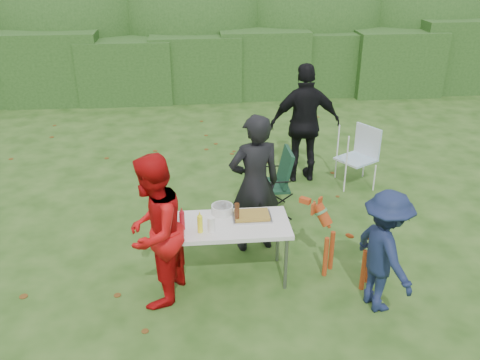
{
  "coord_description": "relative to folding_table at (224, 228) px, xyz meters",
  "views": [
    {
      "loc": [
        -0.14,
        -4.85,
        3.67
      ],
      "look_at": [
        0.41,
        0.74,
        1.0
      ],
      "focal_mm": 38.0,
      "sensor_mm": 36.0,
      "label": 1
    }
  ],
  "objects": [
    {
      "name": "ketchup_bottle",
      "position": [
        -0.47,
        -0.08,
        0.16
      ],
      "size": [
        0.06,
        0.06,
        0.22
      ],
      "primitive_type": "cylinder",
      "color": "#B01724",
      "rests_on": "folding_table"
    },
    {
      "name": "lawn_chair",
      "position": [
        2.31,
        2.35,
        -0.2
      ],
      "size": [
        0.79,
        0.79,
        0.97
      ],
      "primitive_type": null,
      "rotation": [
        0.0,
        0.0,
        3.68
      ],
      "color": "#599DC3",
      "rests_on": "ground"
    },
    {
      "name": "mustard_bottle",
      "position": [
        -0.27,
        -0.16,
        0.15
      ],
      "size": [
        0.06,
        0.06,
        0.2
      ],
      "primitive_type": "cylinder",
      "color": "#FBFF22",
      "rests_on": "folding_table"
    },
    {
      "name": "pasta_bowl",
      "position": [
        -0.0,
        0.25,
        0.1
      ],
      "size": [
        0.26,
        0.26,
        0.1
      ],
      "primitive_type": "cylinder",
      "color": "silver",
      "rests_on": "folding_table"
    },
    {
      "name": "shrub_backdrop",
      "position": [
        -0.17,
        9.45,
        0.91
      ],
      "size": [
        20.0,
        2.6,
        3.2
      ],
      "primitive_type": "ellipsoid",
      "color": "#3D6628",
      "rests_on": "ground"
    },
    {
      "name": "beer_bottle",
      "position": [
        0.15,
        0.02,
        0.17
      ],
      "size": [
        0.06,
        0.06,
        0.24
      ],
      "primitive_type": "cylinder",
      "color": "#47230F",
      "rests_on": "folding_table"
    },
    {
      "name": "ground",
      "position": [
        -0.17,
        -0.15,
        -0.69
      ],
      "size": [
        80.0,
        80.0,
        0.0
      ],
      "primitive_type": "plane",
      "color": "#1E4211"
    },
    {
      "name": "child",
      "position": [
        1.64,
        -0.67,
        0.01
      ],
      "size": [
        0.72,
        1.0,
        1.39
      ],
      "primitive_type": "imported",
      "rotation": [
        0.0,
        0.0,
        1.82
      ],
      "color": "#162042",
      "rests_on": "ground"
    },
    {
      "name": "person_cook",
      "position": [
        0.43,
        0.63,
        0.22
      ],
      "size": [
        0.74,
        0.56,
        1.82
      ],
      "primitive_type": "imported",
      "rotation": [
        0.0,
        0.0,
        3.35
      ],
      "color": "black",
      "rests_on": "ground"
    },
    {
      "name": "cup_stack",
      "position": [
        -0.15,
        -0.17,
        0.14
      ],
      "size": [
        0.08,
        0.08,
        0.18
      ],
      "primitive_type": "cylinder",
      "color": "white",
      "rests_on": "folding_table"
    },
    {
      "name": "person_red_jacket",
      "position": [
        -0.77,
        -0.31,
        0.18
      ],
      "size": [
        0.9,
        1.01,
        1.73
      ],
      "primitive_type": "imported",
      "rotation": [
        0.0,
        0.0,
        -1.91
      ],
      "color": "#BC0C0E",
      "rests_on": "ground"
    },
    {
      "name": "camping_chair",
      "position": [
        0.76,
        1.54,
        -0.19
      ],
      "size": [
        0.63,
        0.63,
        0.99
      ],
      "primitive_type": null,
      "rotation": [
        0.0,
        0.0,
        3.15
      ],
      "color": "#163926",
      "rests_on": "ground"
    },
    {
      "name": "paper_towel_roll",
      "position": [
        -0.58,
        0.13,
        0.18
      ],
      "size": [
        0.12,
        0.12,
        0.26
      ],
      "primitive_type": "cylinder",
      "color": "white",
      "rests_on": "folding_table"
    },
    {
      "name": "hedge_row",
      "position": [
        -0.17,
        7.85,
        0.16
      ],
      "size": [
        22.0,
        1.4,
        1.7
      ],
      "primitive_type": "cube",
      "color": "#23471C",
      "rests_on": "ground"
    },
    {
      "name": "focaccia_bread",
      "position": [
        0.33,
        0.1,
        0.09
      ],
      "size": [
        0.4,
        0.26,
        0.04
      ],
      "primitive_type": "cube",
      "color": "#A48331",
      "rests_on": "food_tray"
    },
    {
      "name": "food_tray",
      "position": [
        0.33,
        0.1,
        0.06
      ],
      "size": [
        0.45,
        0.3,
        0.02
      ],
      "primitive_type": "cube",
      "color": "#B7B7BA",
      "rests_on": "folding_table"
    },
    {
      "name": "plate_stack",
      "position": [
        -0.61,
        -0.04,
        0.08
      ],
      "size": [
        0.24,
        0.24,
        0.05
      ],
      "primitive_type": "cylinder",
      "color": "white",
      "rests_on": "folding_table"
    },
    {
      "name": "folding_table",
      "position": [
        0.0,
        0.0,
        0.0
      ],
      "size": [
        1.5,
        0.7,
        0.74
      ],
      "color": "silver",
      "rests_on": "ground"
    },
    {
      "name": "dog",
      "position": [
        1.43,
        -0.16,
        -0.24
      ],
      "size": [
        0.97,
        0.9,
        0.9
      ],
      "primitive_type": null,
      "rotation": [
        0.0,
        0.0,
        2.45
      ],
      "color": "#A33B15",
      "rests_on": "ground"
    },
    {
      "name": "person_black_puffy",
      "position": [
        1.5,
        2.64,
        0.29
      ],
      "size": [
        1.16,
        0.51,
        1.95
      ],
      "primitive_type": "imported",
      "rotation": [
        0.0,
        0.0,
        3.17
      ],
      "color": "black",
      "rests_on": "ground"
    }
  ]
}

